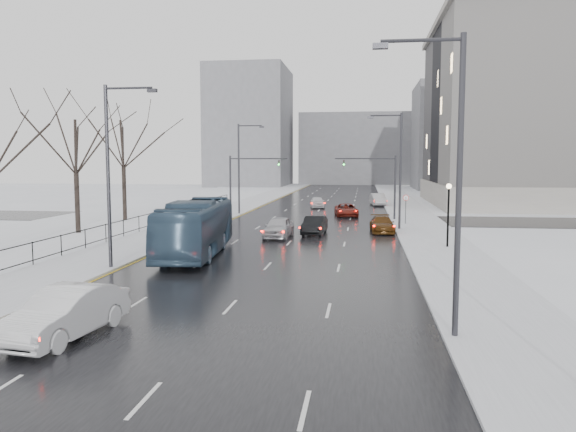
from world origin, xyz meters
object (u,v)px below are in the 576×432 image
at_px(streetlight_l_far, 241,164).
at_px(mast_signal_right, 384,180).
at_px(bus, 196,228).
at_px(mast_signal_left, 240,179).
at_px(sedan_center_far, 317,202).
at_px(tree_park_e, 125,221).
at_px(streetlight_r_near, 452,171).
at_px(sedan_right_distant, 378,200).
at_px(no_uturn_sign, 406,201).
at_px(sedan_right_cross, 346,210).
at_px(streetlight_r_mid, 398,165).
at_px(sedan_left_near, 66,313).
at_px(streetlight_l_near, 112,167).
at_px(lamppost_r_mid, 448,206).
at_px(tree_park_d, 78,234).
at_px(sedan_right_far, 382,224).
at_px(sedan_center_near, 279,227).
at_px(sedan_right_near, 314,225).

distance_m(streetlight_l_far, mast_signal_right, 16.07).
distance_m(streetlight_l_far, bus, 27.21).
bearing_deg(mast_signal_left, sedan_center_far, 63.92).
relative_size(tree_park_e, streetlight_r_near, 1.35).
xyz_separation_m(streetlight_r_near, sedan_right_distant, (-0.97, 56.62, -4.77)).
height_order(no_uturn_sign, sedan_right_cross, no_uturn_sign).
bearing_deg(streetlight_r_near, streetlight_r_mid, 90.00).
relative_size(streetlight_r_mid, sedan_left_near, 1.95).
height_order(streetlight_l_near, no_uturn_sign, streetlight_l_near).
relative_size(mast_signal_right, sedan_left_near, 1.27).
bearing_deg(lamppost_r_mid, sedan_left_near, -125.64).
relative_size(tree_park_e, bus, 1.09).
xyz_separation_m(sedan_left_near, sedan_right_distant, (11.70, 58.24, -0.04)).
distance_m(tree_park_d, sedan_center_far, 32.87).
relative_size(lamppost_r_mid, mast_signal_left, 0.66).
relative_size(streetlight_l_far, sedan_right_far, 2.15).
bearing_deg(tree_park_d, tree_park_e, 92.29).
bearing_deg(streetlight_r_mid, sedan_center_near, -146.62).
bearing_deg(no_uturn_sign, mast_signal_right, 115.11).
distance_m(tree_park_e, streetlight_r_near, 43.39).
height_order(lamppost_r_mid, bus, lamppost_r_mid).
relative_size(streetlight_r_mid, sedan_right_near, 2.25).
bearing_deg(sedan_right_distant, sedan_right_near, -108.21).
bearing_deg(sedan_right_distant, sedan_center_near, -111.80).
relative_size(sedan_center_near, sedan_center_far, 1.11).
relative_size(lamppost_r_mid, bus, 0.35).
relative_size(streetlight_r_near, streetlight_l_far, 1.00).
height_order(no_uturn_sign, sedan_right_distant, no_uturn_sign).
relative_size(streetlight_l_far, sedan_center_near, 2.11).
relative_size(tree_park_d, lamppost_r_mid, 2.92).
bearing_deg(no_uturn_sign, streetlight_r_mid, -104.48).
xyz_separation_m(lamppost_r_mid, mast_signal_right, (-3.67, 18.00, 1.16)).
distance_m(tree_park_e, sedan_right_far, 25.76).
bearing_deg(streetlight_r_near, sedan_right_distant, 90.98).
bearing_deg(no_uturn_sign, sedan_right_near, -134.65).
bearing_deg(streetlight_l_near, sedan_center_far, 79.64).
height_order(mast_signal_left, sedan_right_far, mast_signal_left).
height_order(mast_signal_right, sedan_right_cross, mast_signal_right).
bearing_deg(tree_park_e, sedan_right_near, -21.92).
height_order(streetlight_r_mid, sedan_right_distant, streetlight_r_mid).
xyz_separation_m(mast_signal_right, sedan_right_cross, (-3.83, 3.29, -3.38)).
bearing_deg(streetlight_r_near, tree_park_d, 137.25).
xyz_separation_m(lamppost_r_mid, sedan_center_far, (-11.50, 31.94, -2.18)).
xyz_separation_m(tree_park_e, sedan_center_far, (17.70, 17.94, 0.77)).
xyz_separation_m(streetlight_r_near, sedan_right_far, (-1.30, 28.13, -4.90)).
height_order(mast_signal_left, sedan_right_distant, mast_signal_left).
height_order(tree_park_d, streetlight_l_far, streetlight_l_far).
distance_m(tree_park_e, sedan_left_near, 38.17).
bearing_deg(mast_signal_left, streetlight_r_mid, -27.31).
bearing_deg(sedan_left_near, streetlight_l_near, 115.28).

